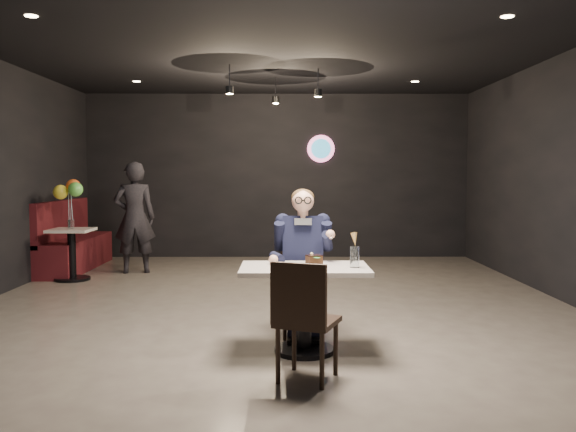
{
  "coord_description": "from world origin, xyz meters",
  "views": [
    {
      "loc": [
        0.14,
        -6.74,
        1.55
      ],
      "look_at": [
        0.17,
        -0.96,
        1.14
      ],
      "focal_mm": 38.0,
      "sensor_mm": 36.0,
      "label": 1
    }
  ],
  "objects_px": {
    "main_table": "(304,310)",
    "booth_bench": "(75,235)",
    "sundae_glass": "(355,257)",
    "balloon_vase": "(71,224)",
    "passerby": "(135,217)",
    "seated_man": "(303,261)",
    "side_table": "(72,255)",
    "chair_near": "(307,319)",
    "chair_far": "(303,288)"
  },
  "relations": [
    {
      "from": "main_table",
      "to": "chair_near",
      "type": "bearing_deg",
      "value": -90.0
    },
    {
      "from": "chair_far",
      "to": "side_table",
      "type": "bearing_deg",
      "value": 136.96
    },
    {
      "from": "main_table",
      "to": "balloon_vase",
      "type": "distance_m",
      "value": 4.87
    },
    {
      "from": "passerby",
      "to": "balloon_vase",
      "type": "bearing_deg",
      "value": 29.93
    },
    {
      "from": "chair_near",
      "to": "booth_bench",
      "type": "xyz_separation_m",
      "value": [
        -3.56,
        5.29,
        0.1
      ]
    },
    {
      "from": "main_table",
      "to": "seated_man",
      "type": "height_order",
      "value": "seated_man"
    },
    {
      "from": "sundae_glass",
      "to": "side_table",
      "type": "distance_m",
      "value": 5.2
    },
    {
      "from": "chair_near",
      "to": "passerby",
      "type": "xyz_separation_m",
      "value": [
        -2.5,
        4.95,
        0.4
      ]
    },
    {
      "from": "main_table",
      "to": "seated_man",
      "type": "relative_size",
      "value": 0.76
    },
    {
      "from": "chair_far",
      "to": "side_table",
      "type": "relative_size",
      "value": 1.27
    },
    {
      "from": "sundae_glass",
      "to": "balloon_vase",
      "type": "height_order",
      "value": "sundae_glass"
    },
    {
      "from": "main_table",
      "to": "seated_man",
      "type": "bearing_deg",
      "value": 90.0
    },
    {
      "from": "sundae_glass",
      "to": "side_table",
      "type": "height_order",
      "value": "sundae_glass"
    },
    {
      "from": "chair_near",
      "to": "balloon_vase",
      "type": "bearing_deg",
      "value": 148.67
    },
    {
      "from": "booth_bench",
      "to": "balloon_vase",
      "type": "relative_size",
      "value": 16.45
    },
    {
      "from": "side_table",
      "to": "balloon_vase",
      "type": "bearing_deg",
      "value": 0.0
    },
    {
      "from": "main_table",
      "to": "chair_far",
      "type": "height_order",
      "value": "chair_far"
    },
    {
      "from": "balloon_vase",
      "to": "main_table",
      "type": "bearing_deg",
      "value": -47.79
    },
    {
      "from": "side_table",
      "to": "passerby",
      "type": "distance_m",
      "value": 1.12
    },
    {
      "from": "chair_far",
      "to": "balloon_vase",
      "type": "xyz_separation_m",
      "value": [
        -3.26,
        3.04,
        0.36
      ]
    },
    {
      "from": "chair_far",
      "to": "balloon_vase",
      "type": "relative_size",
      "value": 6.78
    },
    {
      "from": "passerby",
      "to": "main_table",
      "type": "bearing_deg",
      "value": 109.03
    },
    {
      "from": "seated_man",
      "to": "booth_bench",
      "type": "distance_m",
      "value": 5.39
    },
    {
      "from": "seated_man",
      "to": "balloon_vase",
      "type": "distance_m",
      "value": 4.46
    },
    {
      "from": "sundae_glass",
      "to": "passerby",
      "type": "height_order",
      "value": "passerby"
    },
    {
      "from": "side_table",
      "to": "balloon_vase",
      "type": "relative_size",
      "value": 5.33
    },
    {
      "from": "chair_far",
      "to": "booth_bench",
      "type": "relative_size",
      "value": 0.41
    },
    {
      "from": "seated_man",
      "to": "booth_bench",
      "type": "bearing_deg",
      "value": 131.35
    },
    {
      "from": "sundae_glass",
      "to": "balloon_vase",
      "type": "distance_m",
      "value": 5.18
    },
    {
      "from": "chair_far",
      "to": "chair_near",
      "type": "height_order",
      "value": "same"
    },
    {
      "from": "side_table",
      "to": "seated_man",
      "type": "bearing_deg",
      "value": -43.04
    },
    {
      "from": "chair_far",
      "to": "seated_man",
      "type": "distance_m",
      "value": 0.26
    },
    {
      "from": "sundae_glass",
      "to": "side_table",
      "type": "bearing_deg",
      "value": 135.3
    },
    {
      "from": "sundae_glass",
      "to": "balloon_vase",
      "type": "relative_size",
      "value": 1.31
    },
    {
      "from": "side_table",
      "to": "balloon_vase",
      "type": "height_order",
      "value": "balloon_vase"
    },
    {
      "from": "booth_bench",
      "to": "side_table",
      "type": "relative_size",
      "value": 3.08
    },
    {
      "from": "seated_man",
      "to": "side_table",
      "type": "relative_size",
      "value": 1.99
    },
    {
      "from": "side_table",
      "to": "main_table",
      "type": "bearing_deg",
      "value": -47.79
    },
    {
      "from": "chair_far",
      "to": "chair_near",
      "type": "bearing_deg",
      "value": -90.0
    },
    {
      "from": "booth_bench",
      "to": "passerby",
      "type": "xyz_separation_m",
      "value": [
        1.05,
        -0.34,
        0.31
      ]
    },
    {
      "from": "chair_near",
      "to": "seated_man",
      "type": "xyz_separation_m",
      "value": [
        0.0,
        1.24,
        0.26
      ]
    },
    {
      "from": "main_table",
      "to": "side_table",
      "type": "xyz_separation_m",
      "value": [
        -3.26,
        3.59,
        -0.01
      ]
    },
    {
      "from": "main_table",
      "to": "booth_bench",
      "type": "distance_m",
      "value": 5.81
    },
    {
      "from": "booth_bench",
      "to": "chair_far",
      "type": "bearing_deg",
      "value": -48.65
    },
    {
      "from": "sundae_glass",
      "to": "passerby",
      "type": "bearing_deg",
      "value": 124.21
    },
    {
      "from": "seated_man",
      "to": "sundae_glass",
      "type": "height_order",
      "value": "seated_man"
    },
    {
      "from": "chair_near",
      "to": "sundae_glass",
      "type": "xyz_separation_m",
      "value": [
        0.42,
        0.64,
        0.38
      ]
    },
    {
      "from": "main_table",
      "to": "side_table",
      "type": "relative_size",
      "value": 1.52
    },
    {
      "from": "booth_bench",
      "to": "main_table",
      "type": "bearing_deg",
      "value": -52.23
    },
    {
      "from": "side_table",
      "to": "balloon_vase",
      "type": "distance_m",
      "value": 0.46
    }
  ]
}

